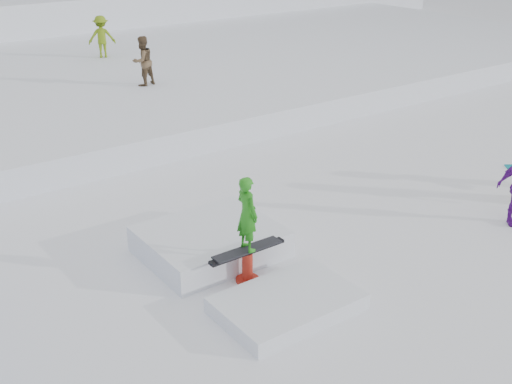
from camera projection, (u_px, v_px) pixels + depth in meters
ground at (297, 289)px, 11.79m from camera, size 120.00×120.00×0.00m
snow_midrise at (22, 88)px, 23.51m from camera, size 50.00×18.00×0.80m
walker_olive at (143, 61)px, 21.90m from camera, size 0.95×0.82×1.68m
walker_ygreen at (102, 37)px, 26.10m from camera, size 1.24×1.00×1.68m
jib_rail_feature at (230, 254)px, 12.34m from camera, size 2.60×4.40×2.11m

